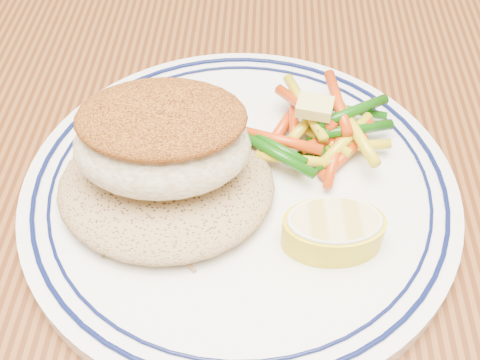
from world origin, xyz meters
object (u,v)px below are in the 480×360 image
dining_table (302,240)px  plate (240,191)px  rice_pilaf (166,182)px  fish_fillet (162,139)px  vegetable_pile (322,130)px  lemon_wedge (333,230)px

dining_table → plate: 0.12m
rice_pilaf → fish_fillet: (0.00, 0.00, 0.03)m
plate → dining_table: bearing=39.0°
dining_table → fish_fillet: bearing=-153.8°
plate → fish_fillet: fish_fillet is taller
vegetable_pile → fish_fillet: bearing=-155.3°
rice_pilaf → plate: bearing=13.3°
fish_fillet → rice_pilaf: bearing=-93.2°
rice_pilaf → fish_fillet: fish_fillet is taller
plate → vegetable_pile: (0.05, 0.04, 0.02)m
dining_table → lemon_wedge: bearing=-85.6°
dining_table → plate: plate is taller
fish_fillet → plate: bearing=8.2°
fish_fillet → lemon_wedge: fish_fillet is taller
dining_table → lemon_wedge: (0.01, -0.08, 0.12)m
fish_fillet → vegetable_pile: 0.11m
rice_pilaf → dining_table: bearing=28.2°
plate → vegetable_pile: bearing=36.2°
lemon_wedge → fish_fillet: bearing=160.1°
rice_pilaf → lemon_wedge: rice_pilaf is taller
plate → fish_fillet: size_ratio=2.58×
plate → rice_pilaf: bearing=-166.7°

